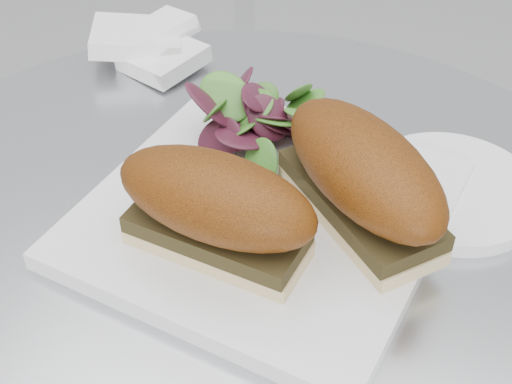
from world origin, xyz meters
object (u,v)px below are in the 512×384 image
at_px(saucer, 451,190).
at_px(sandwich_left, 216,206).
at_px(plate, 265,213).
at_px(sandwich_right, 363,175).

bearing_deg(saucer, sandwich_left, -138.80).
bearing_deg(plate, sandwich_right, 8.28).
relative_size(sandwich_left, sandwich_right, 0.92).
height_order(sandwich_left, sandwich_right, same).
xyz_separation_m(sandwich_right, saucer, (0.06, 0.07, -0.05)).
bearing_deg(saucer, plate, -150.14).
relative_size(plate, saucer, 1.81).
xyz_separation_m(sandwich_left, sandwich_right, (0.09, 0.07, 0.00)).
distance_m(plate, sandwich_left, 0.08).
relative_size(sandwich_right, saucer, 1.21).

